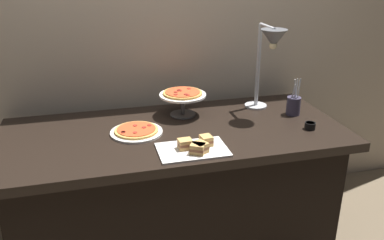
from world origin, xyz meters
The scene contains 8 objects.
back_wall centered at (0.00, 0.50, 1.20)m, with size 4.40×0.04×2.40m, color tan.
buffet_table centered at (0.00, 0.00, 0.39)m, with size 1.90×0.84×0.76m.
heat_lamp centered at (0.59, 0.09, 1.17)m, with size 0.15×0.33×0.53m.
pizza_plate_front centered at (-0.21, 0.01, 0.77)m, with size 0.29×0.29×0.03m.
pizza_plate_center centered at (0.10, 0.21, 0.88)m, with size 0.28×0.28×0.15m.
sandwich_platter centered at (0.05, -0.28, 0.78)m, with size 0.35×0.23×0.06m.
sauce_cup_near centered at (0.74, -0.17, 0.78)m, with size 0.06×0.06×0.04m.
utensil_holder centered at (0.75, 0.05, 0.82)m, with size 0.08×0.08×0.23m.
Camera 1 is at (-0.42, -2.02, 1.66)m, focal length 37.81 mm.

